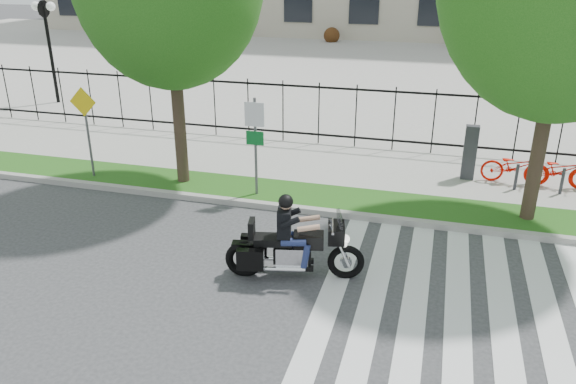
# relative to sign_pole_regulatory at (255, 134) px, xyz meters

# --- Properties ---
(ground) EXTENTS (120.00, 120.00, 0.00)m
(ground) POSITION_rel_sign_pole_regulatory_xyz_m (0.57, -4.58, -1.74)
(ground) COLOR #333336
(ground) RESTS_ON ground
(curb) EXTENTS (60.00, 0.20, 0.15)m
(curb) POSITION_rel_sign_pole_regulatory_xyz_m (0.57, -0.48, -1.66)
(curb) COLOR #9A9890
(curb) RESTS_ON ground
(grass_verge) EXTENTS (60.00, 1.50, 0.15)m
(grass_verge) POSITION_rel_sign_pole_regulatory_xyz_m (0.57, 0.37, -1.66)
(grass_verge) COLOR #194E13
(grass_verge) RESTS_ON ground
(sidewalk) EXTENTS (60.00, 3.50, 0.15)m
(sidewalk) POSITION_rel_sign_pole_regulatory_xyz_m (0.57, 2.87, -1.66)
(sidewalk) COLOR #9C9A92
(sidewalk) RESTS_ON ground
(plaza) EXTENTS (80.00, 34.00, 0.10)m
(plaza) POSITION_rel_sign_pole_regulatory_xyz_m (0.57, 20.42, -1.69)
(plaza) COLOR #9C9A92
(plaza) RESTS_ON ground
(crosswalk_stripes) EXTENTS (5.70, 8.00, 0.01)m
(crosswalk_stripes) POSITION_rel_sign_pole_regulatory_xyz_m (5.40, -4.58, -1.73)
(crosswalk_stripes) COLOR silver
(crosswalk_stripes) RESTS_ON ground
(iron_fence) EXTENTS (30.00, 0.06, 2.00)m
(iron_fence) POSITION_rel_sign_pole_regulatory_xyz_m (0.57, 4.62, -0.59)
(iron_fence) COLOR black
(iron_fence) RESTS_ON sidewalk
(lamp_post_left) EXTENTS (1.06, 0.70, 4.25)m
(lamp_post_left) POSITION_rel_sign_pole_regulatory_xyz_m (-11.43, 7.42, 1.47)
(lamp_post_left) COLOR black
(lamp_post_left) RESTS_ON ground
(sign_pole_regulatory) EXTENTS (0.50, 0.09, 2.50)m
(sign_pole_regulatory) POSITION_rel_sign_pole_regulatory_xyz_m (0.00, 0.00, 0.00)
(sign_pole_regulatory) COLOR #59595B
(sign_pole_regulatory) RESTS_ON grass_verge
(sign_pole_warning) EXTENTS (0.78, 0.09, 2.49)m
(sign_pole_warning) POSITION_rel_sign_pole_regulatory_xyz_m (-4.79, 0.00, 0.00)
(sign_pole_warning) COLOR #59595B
(sign_pole_warning) RESTS_ON grass_verge
(motorcycle_rider) EXTENTS (2.67, 1.09, 2.08)m
(motorcycle_rider) POSITION_rel_sign_pole_regulatory_xyz_m (1.92, -3.42, -1.05)
(motorcycle_rider) COLOR black
(motorcycle_rider) RESTS_ON ground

